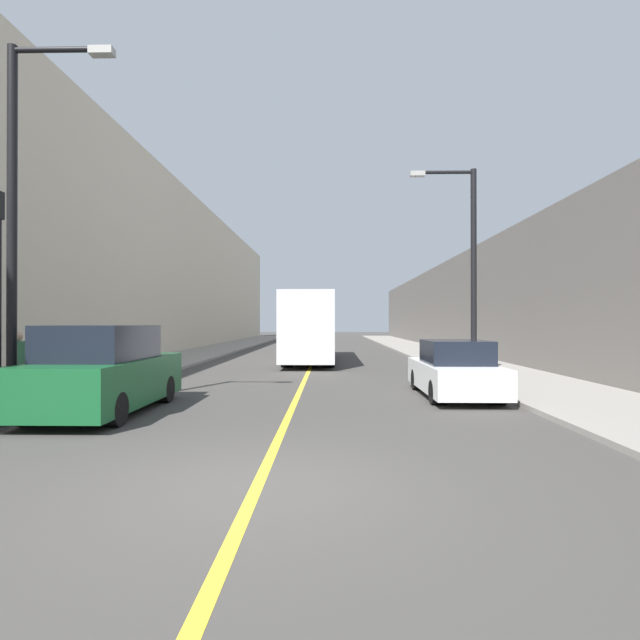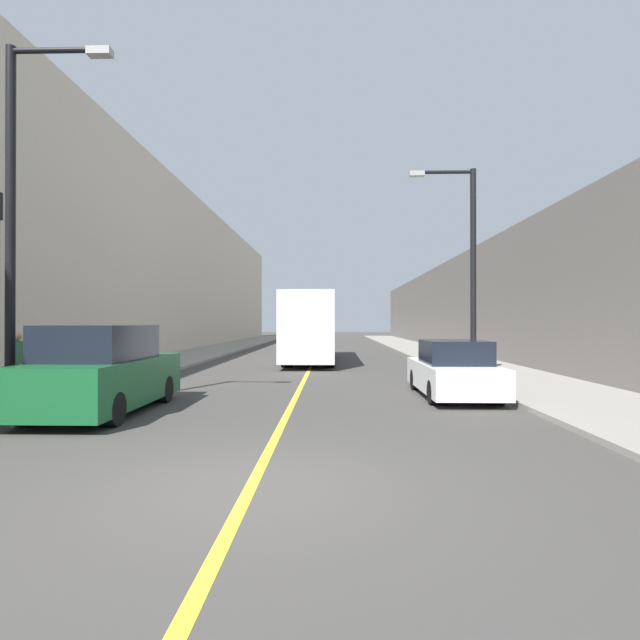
% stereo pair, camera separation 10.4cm
% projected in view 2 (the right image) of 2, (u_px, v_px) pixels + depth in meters
% --- Properties ---
extents(ground_plane, '(200.00, 200.00, 0.00)m').
position_uv_depth(ground_plane, '(250.00, 488.00, 6.15)').
color(ground_plane, '#3F3D3A').
extents(sidewalk_left, '(3.85, 72.00, 0.12)m').
position_uv_depth(sidewalk_left, '(217.00, 350.00, 36.33)').
color(sidewalk_left, gray).
rests_on(sidewalk_left, ground).
extents(sidewalk_right, '(3.85, 72.00, 0.12)m').
position_uv_depth(sidewalk_right, '(421.00, 350.00, 35.95)').
color(sidewalk_right, gray).
rests_on(sidewalk_right, ground).
extents(building_row_left, '(4.00, 72.00, 11.66)m').
position_uv_depth(building_row_left, '(164.00, 271.00, 36.46)').
color(building_row_left, beige).
rests_on(building_row_left, ground).
extents(building_row_right, '(4.00, 72.00, 6.52)m').
position_uv_depth(building_row_right, '(476.00, 306.00, 35.86)').
color(building_row_right, '#66605B').
rests_on(building_row_right, ground).
extents(road_center_line, '(0.16, 72.00, 0.01)m').
position_uv_depth(road_center_line, '(319.00, 351.00, 36.14)').
color(road_center_line, gold).
rests_on(road_center_line, ground).
extents(bus, '(2.43, 10.80, 3.43)m').
position_uv_depth(bus, '(311.00, 327.00, 26.04)').
color(bus, silver).
rests_on(bus, ground).
extents(parked_suv_left, '(2.01, 4.80, 1.98)m').
position_uv_depth(parked_suv_left, '(103.00, 373.00, 11.23)').
color(parked_suv_left, '#145128').
rests_on(parked_suv_left, ground).
extents(car_right_near, '(1.83, 4.44, 1.56)m').
position_uv_depth(car_right_near, '(453.00, 371.00, 13.66)').
color(car_right_near, silver).
rests_on(car_right_near, ground).
extents(street_lamp_left, '(2.25, 0.24, 7.76)m').
position_uv_depth(street_lamp_left, '(19.00, 206.00, 10.51)').
color(street_lamp_left, black).
rests_on(street_lamp_left, sidewalk_left).
extents(street_lamp_right, '(2.25, 0.24, 7.14)m').
position_uv_depth(street_lamp_right, '(468.00, 260.00, 16.92)').
color(street_lamp_right, black).
rests_on(street_lamp_right, sidewalk_right).
extents(pedestrian, '(0.37, 0.24, 1.70)m').
position_uv_depth(pedestrian, '(17.00, 364.00, 12.43)').
color(pedestrian, '#2D2D33').
rests_on(pedestrian, sidewalk_left).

